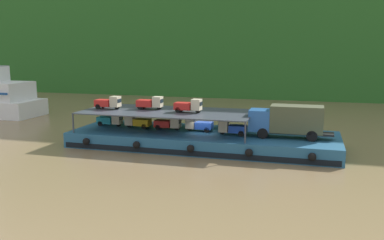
{
  "coord_description": "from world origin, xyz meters",
  "views": [
    {
      "loc": [
        10.34,
        -39.96,
        9.86
      ],
      "look_at": [
        -1.16,
        0.0,
        2.7
      ],
      "focal_mm": 38.93,
      "sensor_mm": 36.0,
      "label": 1
    }
  ],
  "objects_px": {
    "mini_truck_lower_aft": "(137,121)",
    "mini_truck_upper_fore": "(189,106)",
    "covered_lorry": "(288,120)",
    "mini_truck_lower_stern": "(110,120)",
    "mini_truck_lower_fore": "(199,125)",
    "mini_truck_lower_bow": "(232,128)",
    "cargo_barge": "(203,140)",
    "mini_truck_lower_mid": "(168,123)",
    "mini_truck_upper_stern": "(108,103)",
    "mini_truck_upper_mid": "(150,103)"
  },
  "relations": [
    {
      "from": "mini_truck_lower_aft",
      "to": "mini_truck_upper_fore",
      "type": "height_order",
      "value": "mini_truck_upper_fore"
    },
    {
      "from": "covered_lorry",
      "to": "mini_truck_lower_stern",
      "type": "xyz_separation_m",
      "value": [
        -18.96,
        0.92,
        -1.0
      ]
    },
    {
      "from": "mini_truck_lower_stern",
      "to": "mini_truck_lower_fore",
      "type": "height_order",
      "value": "same"
    },
    {
      "from": "mini_truck_lower_stern",
      "to": "mini_truck_lower_bow",
      "type": "bearing_deg",
      "value": -4.51
    },
    {
      "from": "cargo_barge",
      "to": "mini_truck_upper_fore",
      "type": "bearing_deg",
      "value": -170.85
    },
    {
      "from": "mini_truck_lower_stern",
      "to": "mini_truck_lower_bow",
      "type": "height_order",
      "value": "same"
    },
    {
      "from": "mini_truck_lower_stern",
      "to": "mini_truck_lower_mid",
      "type": "relative_size",
      "value": 1.0
    },
    {
      "from": "cargo_barge",
      "to": "mini_truck_lower_fore",
      "type": "relative_size",
      "value": 9.75
    },
    {
      "from": "mini_truck_lower_bow",
      "to": "mini_truck_upper_stern",
      "type": "relative_size",
      "value": 0.99
    },
    {
      "from": "cargo_barge",
      "to": "mini_truck_upper_mid",
      "type": "xyz_separation_m",
      "value": [
        -5.98,
        0.81,
        3.44
      ]
    },
    {
      "from": "covered_lorry",
      "to": "mini_truck_lower_fore",
      "type": "relative_size",
      "value": 2.87
    },
    {
      "from": "mini_truck_upper_stern",
      "to": "mini_truck_lower_aft",
      "type": "bearing_deg",
      "value": 12.05
    },
    {
      "from": "cargo_barge",
      "to": "mini_truck_lower_aft",
      "type": "height_order",
      "value": "mini_truck_lower_aft"
    },
    {
      "from": "cargo_barge",
      "to": "mini_truck_lower_stern",
      "type": "relative_size",
      "value": 9.67
    },
    {
      "from": "covered_lorry",
      "to": "mini_truck_lower_bow",
      "type": "bearing_deg",
      "value": -178.26
    },
    {
      "from": "cargo_barge",
      "to": "covered_lorry",
      "type": "height_order",
      "value": "covered_lorry"
    },
    {
      "from": "mini_truck_lower_mid",
      "to": "mini_truck_lower_stern",
      "type": "bearing_deg",
      "value": 177.66
    },
    {
      "from": "mini_truck_lower_stern",
      "to": "mini_truck_upper_stern",
      "type": "height_order",
      "value": "mini_truck_upper_stern"
    },
    {
      "from": "mini_truck_upper_mid",
      "to": "mini_truck_lower_stern",
      "type": "bearing_deg",
      "value": -177.46
    },
    {
      "from": "cargo_barge",
      "to": "mini_truck_upper_fore",
      "type": "relative_size",
      "value": 9.6
    },
    {
      "from": "mini_truck_upper_mid",
      "to": "mini_truck_upper_fore",
      "type": "height_order",
      "value": "same"
    },
    {
      "from": "mini_truck_lower_mid",
      "to": "mini_truck_upper_mid",
      "type": "relative_size",
      "value": 1.0
    },
    {
      "from": "covered_lorry",
      "to": "mini_truck_upper_stern",
      "type": "relative_size",
      "value": 2.84
    },
    {
      "from": "cargo_barge",
      "to": "mini_truck_lower_stern",
      "type": "distance_m",
      "value": 10.71
    },
    {
      "from": "mini_truck_lower_aft",
      "to": "mini_truck_upper_mid",
      "type": "relative_size",
      "value": 1.0
    },
    {
      "from": "mini_truck_upper_stern",
      "to": "mini_truck_upper_fore",
      "type": "relative_size",
      "value": 1.0
    },
    {
      "from": "mini_truck_lower_aft",
      "to": "mini_truck_upper_fore",
      "type": "bearing_deg",
      "value": -6.39
    },
    {
      "from": "mini_truck_lower_fore",
      "to": "mini_truck_lower_bow",
      "type": "xyz_separation_m",
      "value": [
        3.63,
        -0.91,
        0.0
      ]
    },
    {
      "from": "mini_truck_lower_stern",
      "to": "mini_truck_upper_fore",
      "type": "relative_size",
      "value": 0.99
    },
    {
      "from": "cargo_barge",
      "to": "mini_truck_lower_aft",
      "type": "distance_m",
      "value": 7.48
    },
    {
      "from": "mini_truck_lower_aft",
      "to": "mini_truck_lower_bow",
      "type": "relative_size",
      "value": 1.0
    },
    {
      "from": "covered_lorry",
      "to": "mini_truck_lower_fore",
      "type": "xyz_separation_m",
      "value": [
        -8.92,
        0.75,
        -1.0
      ]
    },
    {
      "from": "mini_truck_upper_fore",
      "to": "mini_truck_lower_mid",
      "type": "bearing_deg",
      "value": 166.85
    },
    {
      "from": "mini_truck_upper_stern",
      "to": "mini_truck_lower_fore",
      "type": "bearing_deg",
      "value": 3.8
    },
    {
      "from": "mini_truck_lower_bow",
      "to": "covered_lorry",
      "type": "bearing_deg",
      "value": 1.74
    },
    {
      "from": "cargo_barge",
      "to": "covered_lorry",
      "type": "relative_size",
      "value": 3.4
    },
    {
      "from": "cargo_barge",
      "to": "mini_truck_lower_fore",
      "type": "distance_m",
      "value": 1.6
    },
    {
      "from": "cargo_barge",
      "to": "mini_truck_lower_bow",
      "type": "distance_m",
      "value": 3.43
    },
    {
      "from": "cargo_barge",
      "to": "mini_truck_upper_fore",
      "type": "distance_m",
      "value": 3.73
    },
    {
      "from": "covered_lorry",
      "to": "mini_truck_upper_fore",
      "type": "height_order",
      "value": "mini_truck_upper_fore"
    },
    {
      "from": "mini_truck_upper_mid",
      "to": "covered_lorry",
      "type": "bearing_deg",
      "value": -4.48
    },
    {
      "from": "mini_truck_upper_fore",
      "to": "covered_lorry",
      "type": "bearing_deg",
      "value": -0.5
    },
    {
      "from": "mini_truck_upper_stern",
      "to": "mini_truck_upper_fore",
      "type": "height_order",
      "value": "same"
    },
    {
      "from": "mini_truck_lower_aft",
      "to": "mini_truck_upper_mid",
      "type": "height_order",
      "value": "mini_truck_upper_mid"
    },
    {
      "from": "cargo_barge",
      "to": "mini_truck_lower_stern",
      "type": "xyz_separation_m",
      "value": [
        -10.59,
        0.6,
        1.44
      ]
    },
    {
      "from": "mini_truck_lower_fore",
      "to": "mini_truck_upper_fore",
      "type": "bearing_deg",
      "value": -142.86
    },
    {
      "from": "mini_truck_lower_bow",
      "to": "mini_truck_upper_mid",
      "type": "relative_size",
      "value": 1.0
    },
    {
      "from": "mini_truck_lower_stern",
      "to": "mini_truck_lower_bow",
      "type": "relative_size",
      "value": 1.0
    },
    {
      "from": "mini_truck_lower_aft",
      "to": "mini_truck_lower_fore",
      "type": "relative_size",
      "value": 1.0
    },
    {
      "from": "mini_truck_lower_stern",
      "to": "mini_truck_lower_fore",
      "type": "relative_size",
      "value": 1.01
    }
  ]
}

